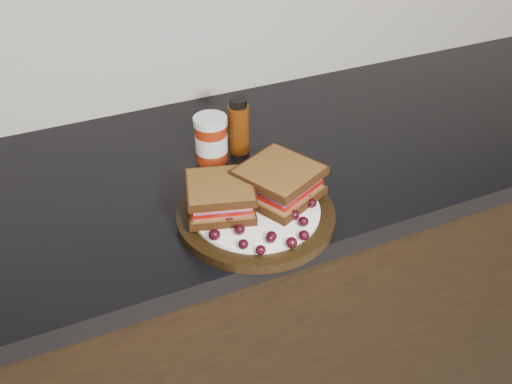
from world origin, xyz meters
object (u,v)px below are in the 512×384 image
(sandwich_left, at_px, (220,196))
(oil_bottle, at_px, (239,126))
(condiment_jar, at_px, (211,139))
(plate, at_px, (256,215))

(sandwich_left, xyz_separation_m, oil_bottle, (0.12, 0.20, 0.01))
(oil_bottle, bearing_deg, sandwich_left, -120.68)
(sandwich_left, height_order, condiment_jar, condiment_jar)
(sandwich_left, bearing_deg, plate, -8.77)
(plate, bearing_deg, oil_bottle, 74.57)
(plate, relative_size, oil_bottle, 2.32)
(condiment_jar, xyz_separation_m, oil_bottle, (0.06, 0.01, 0.01))
(plate, relative_size, sandwich_left, 2.44)
(plate, relative_size, condiment_jar, 2.83)
(plate, height_order, oil_bottle, oil_bottle)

